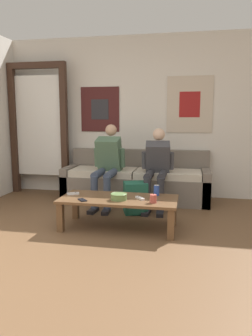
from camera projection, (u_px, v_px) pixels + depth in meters
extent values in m
plane|color=brown|center=(78.00, 273.00, 2.72)|extent=(18.00, 18.00, 0.00)
cube|color=silver|center=(136.00, 117.00, 5.31)|extent=(10.00, 0.05, 2.55)
cube|color=#471E1E|center=(100.00, 109.00, 5.37)|extent=(0.65, 0.01, 0.72)
cube|color=#2D2D33|center=(100.00, 109.00, 5.37)|extent=(0.29, 0.01, 0.33)
cube|color=beige|center=(190.00, 104.00, 5.08)|extent=(0.70, 0.01, 0.87)
cube|color=maroon|center=(190.00, 104.00, 5.08)|extent=(0.32, 0.01, 0.39)
cube|color=#382319|center=(14.00, 132.00, 5.53)|extent=(0.10, 0.10, 2.05)
cube|color=#382319|center=(64.00, 133.00, 5.35)|extent=(0.10, 0.10, 2.05)
cube|color=#382319|center=(36.00, 65.00, 5.27)|extent=(1.00, 0.10, 0.10)
cube|color=silver|center=(39.00, 126.00, 5.44)|extent=(0.82, 0.02, 1.64)
cube|color=#70665B|center=(139.00, 172.00, 5.35)|extent=(2.23, 0.13, 0.76)
cube|color=#70665B|center=(135.00, 188.00, 5.02)|extent=(2.23, 0.61, 0.38)
cube|color=#70665B|center=(70.00, 182.00, 5.21)|extent=(0.12, 0.61, 0.50)
cube|color=#70665B|center=(206.00, 188.00, 4.81)|extent=(0.12, 0.61, 0.50)
cube|color=beige|center=(104.00, 172.00, 5.08)|extent=(0.97, 0.57, 0.10)
cube|color=beige|center=(168.00, 174.00, 4.89)|extent=(0.97, 0.57, 0.10)
cube|color=brown|center=(119.00, 199.00, 3.76)|extent=(1.34, 0.61, 0.03)
cube|color=brown|center=(76.00, 206.00, 4.15)|extent=(0.07, 0.07, 0.33)
cube|color=brown|center=(173.00, 211.00, 3.91)|extent=(0.07, 0.07, 0.33)
cube|color=brown|center=(60.00, 217.00, 3.67)|extent=(0.07, 0.07, 0.33)
cube|color=brown|center=(171.00, 224.00, 3.43)|extent=(0.07, 0.07, 0.33)
cylinder|color=#384256|center=(98.00, 174.00, 4.62)|extent=(0.11, 0.42, 0.11)
cylinder|color=#384256|center=(94.00, 193.00, 4.46)|extent=(0.10, 0.10, 0.46)
cube|color=#232328|center=(93.00, 211.00, 4.42)|extent=(0.11, 0.25, 0.05)
cylinder|color=#384256|center=(111.00, 174.00, 4.59)|extent=(0.11, 0.42, 0.11)
cylinder|color=#384256|center=(107.00, 194.00, 4.42)|extent=(0.10, 0.10, 0.46)
cube|color=#232328|center=(106.00, 211.00, 4.39)|extent=(0.11, 0.25, 0.05)
cube|color=#4C6B51|center=(109.00, 155.00, 4.85)|extent=(0.35, 0.38, 0.55)
sphere|color=tan|center=(111.00, 130.00, 4.90)|extent=(0.17, 0.17, 0.17)
cylinder|color=#4C6B51|center=(97.00, 157.00, 4.90)|extent=(0.08, 0.12, 0.29)
cylinder|color=#4C6B51|center=(122.00, 158.00, 4.83)|extent=(0.08, 0.12, 0.29)
cylinder|color=#2D2D33|center=(149.00, 175.00, 4.51)|extent=(0.11, 0.37, 0.11)
cylinder|color=#2D2D33|center=(147.00, 195.00, 4.37)|extent=(0.10, 0.10, 0.46)
cube|color=#232328|center=(146.00, 213.00, 4.33)|extent=(0.11, 0.25, 0.05)
cylinder|color=#2D2D33|center=(162.00, 176.00, 4.47)|extent=(0.11, 0.37, 0.11)
cylinder|color=#2D2D33|center=(161.00, 195.00, 4.33)|extent=(0.10, 0.10, 0.46)
cube|color=#232328|center=(160.00, 213.00, 4.30)|extent=(0.11, 0.25, 0.05)
cube|color=#3F3F44|center=(158.00, 158.00, 4.71)|extent=(0.38, 0.39, 0.50)
sphere|color=beige|center=(159.00, 134.00, 4.78)|extent=(0.18, 0.18, 0.18)
cylinder|color=#3F3F44|center=(144.00, 160.00, 4.77)|extent=(0.08, 0.12, 0.26)
cylinder|color=#3F3F44|center=(171.00, 161.00, 4.69)|extent=(0.08, 0.12, 0.26)
cube|color=#1E5642|center=(135.00, 198.00, 4.38)|extent=(0.37, 0.34, 0.42)
cube|color=#1E5642|center=(137.00, 207.00, 4.28)|extent=(0.23, 0.15, 0.19)
cylinder|color=#607F47|center=(119.00, 197.00, 3.66)|extent=(0.18, 0.18, 0.07)
torus|color=#607F47|center=(119.00, 194.00, 3.66)|extent=(0.19, 0.19, 0.02)
cylinder|color=#B24C42|center=(153.00, 199.00, 3.54)|extent=(0.07, 0.07, 0.09)
cylinder|color=black|center=(153.00, 194.00, 3.53)|extent=(0.00, 0.00, 0.01)
cylinder|color=#28479E|center=(157.00, 190.00, 3.86)|extent=(0.07, 0.07, 0.12)
cylinder|color=silver|center=(157.00, 185.00, 3.85)|extent=(0.06, 0.06, 0.00)
cube|color=white|center=(140.00, 198.00, 3.69)|extent=(0.12, 0.13, 0.02)
cylinder|color=#333842|center=(138.00, 196.00, 3.72)|extent=(0.01, 0.01, 0.00)
cube|color=white|center=(73.00, 194.00, 3.91)|extent=(0.14, 0.10, 0.02)
cylinder|color=#333842|center=(76.00, 192.00, 3.92)|extent=(0.01, 0.01, 0.00)
cube|color=black|center=(82.00, 200.00, 3.64)|extent=(0.14, 0.15, 0.01)
cube|color=black|center=(82.00, 199.00, 3.64)|extent=(0.12, 0.13, 0.00)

